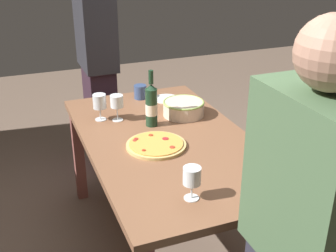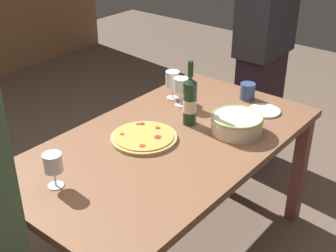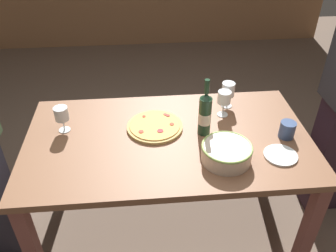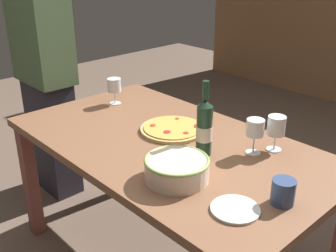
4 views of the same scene
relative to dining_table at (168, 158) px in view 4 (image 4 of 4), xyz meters
name	(u,v)px [view 4 (image 4 of 4)]	position (x,y,z in m)	size (l,w,h in m)	color
dining_table	(168,158)	(0.00, 0.00, 0.00)	(1.60, 0.90, 0.75)	brown
pizza	(173,129)	(-0.07, 0.10, 0.10)	(0.33, 0.33, 0.03)	tan
serving_bowl	(177,168)	(0.28, -0.21, 0.14)	(0.26, 0.26, 0.09)	beige
wine_bottle	(204,127)	(0.21, 0.02, 0.22)	(0.07, 0.07, 0.34)	#1D3A25
wine_glass_near_pizza	(276,127)	(0.40, 0.29, 0.20)	(0.08, 0.08, 0.16)	white
wine_glass_by_bottle	(114,86)	(-0.59, 0.12, 0.20)	(0.08, 0.08, 0.15)	white
wine_glass_far_left	(255,129)	(0.35, 0.19, 0.21)	(0.08, 0.08, 0.16)	white
cup_amber	(283,192)	(0.66, -0.05, 0.14)	(0.09, 0.09, 0.10)	#354A76
side_plate	(235,209)	(0.57, -0.21, 0.10)	(0.18, 0.18, 0.01)	white
person_host	(45,78)	(-1.12, -0.04, 0.16)	(0.43, 0.24, 1.62)	#302E3B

